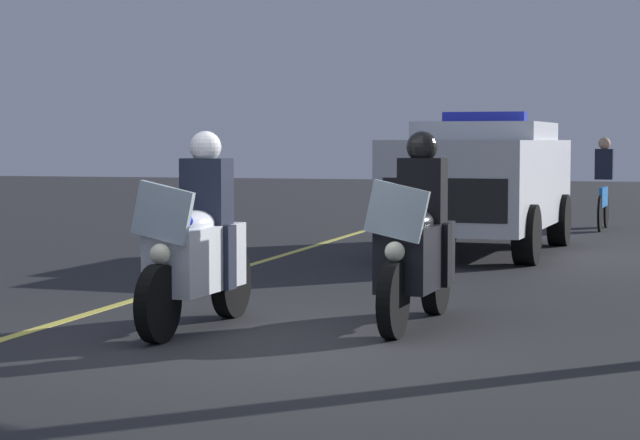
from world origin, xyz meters
name	(u,v)px	position (x,y,z in m)	size (l,w,h in m)	color
ground_plane	(263,345)	(0.00, 0.00, 0.00)	(80.00, 80.00, 0.00)	#28282B
lane_stripe_center	(23,333)	(0.00, -2.15, 0.00)	(48.00, 0.12, 0.01)	#E0D14C
police_motorcycle_lead_left	(198,249)	(-0.64, -0.81, 0.70)	(2.14, 0.60, 1.72)	black
police_motorcycle_lead_right	(417,247)	(-1.36, 0.97, 0.70)	(2.14, 0.60, 1.72)	black
police_suv	(483,180)	(-8.45, 0.51, 1.07)	(4.99, 2.28, 2.05)	silver
cyclist_background	(604,184)	(-13.56, 1.99, 0.84)	(1.76, 0.33, 1.69)	black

